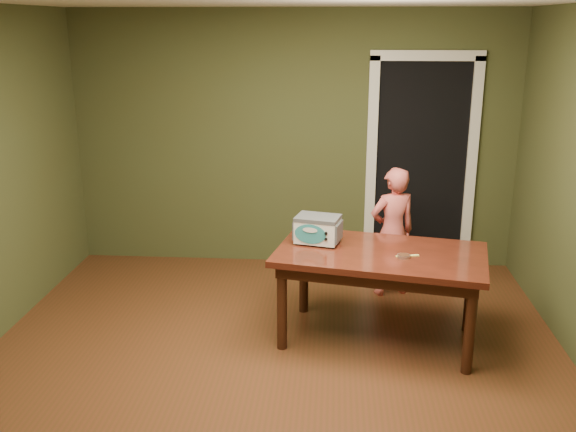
% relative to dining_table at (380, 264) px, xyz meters
% --- Properties ---
extents(floor, '(5.00, 5.00, 0.00)m').
position_rel_dining_table_xyz_m(floor, '(-0.80, -0.76, -0.65)').
color(floor, '#592C19').
rests_on(floor, ground).
extents(room_shell, '(4.52, 5.02, 2.61)m').
position_rel_dining_table_xyz_m(room_shell, '(-0.80, -0.76, 1.06)').
color(room_shell, '#3F4726').
rests_on(room_shell, ground).
extents(doorway, '(1.10, 0.66, 2.25)m').
position_rel_dining_table_xyz_m(doorway, '(0.50, 2.02, 0.41)').
color(doorway, black).
rests_on(doorway, ground).
extents(dining_table, '(1.74, 1.19, 0.75)m').
position_rel_dining_table_xyz_m(dining_table, '(0.00, 0.00, 0.00)').
color(dining_table, '#3B160D').
rests_on(dining_table, floor).
extents(toy_oven, '(0.41, 0.32, 0.22)m').
position_rel_dining_table_xyz_m(toy_oven, '(-0.50, 0.17, 0.22)').
color(toy_oven, '#4C4F54').
rests_on(toy_oven, dining_table).
extents(baking_pan, '(0.10, 0.10, 0.02)m').
position_rel_dining_table_xyz_m(baking_pan, '(0.16, -0.12, 0.11)').
color(baking_pan, silver).
rests_on(baking_pan, dining_table).
extents(spatula, '(0.18, 0.06, 0.01)m').
position_rel_dining_table_xyz_m(spatula, '(0.20, -0.09, 0.10)').
color(spatula, '#FFF36E').
rests_on(spatula, dining_table).
extents(child, '(0.52, 0.43, 1.22)m').
position_rel_dining_table_xyz_m(child, '(0.17, 0.93, -0.04)').
color(child, '#E96360').
rests_on(child, floor).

